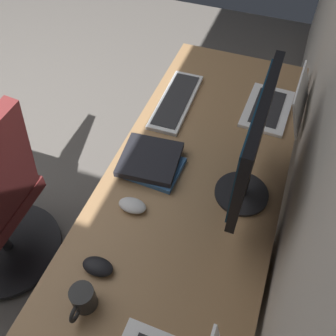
# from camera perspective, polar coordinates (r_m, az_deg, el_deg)

# --- Properties ---
(desk) EXTENTS (2.07, 0.67, 0.73)m
(desk) POSITION_cam_1_polar(r_m,az_deg,el_deg) (1.40, 1.94, -8.07)
(desk) COLOR #936D47
(desk) RESTS_ON ground
(drawer_pedestal) EXTENTS (0.40, 0.51, 0.69)m
(drawer_pedestal) POSITION_cam_1_polar(r_m,az_deg,el_deg) (1.65, 1.81, -15.89)
(drawer_pedestal) COLOR #936D47
(drawer_pedestal) RESTS_ON ground
(monitor_primary) EXTENTS (0.48, 0.20, 0.46)m
(monitor_primary) POSITION_cam_1_polar(r_m,az_deg,el_deg) (1.21, 12.97, 3.32)
(monitor_primary) COLOR black
(monitor_primary) RESTS_ON desk
(laptop_left) EXTENTS (0.32, 0.26, 0.19)m
(laptop_left) POSITION_cam_1_polar(r_m,az_deg,el_deg) (1.73, 16.94, 9.28)
(laptop_left) COLOR white
(laptop_left) RESTS_ON desk
(keyboard_main) EXTENTS (0.42, 0.15, 0.02)m
(keyboard_main) POSITION_cam_1_polar(r_m,az_deg,el_deg) (1.73, 1.26, 10.30)
(keyboard_main) COLOR silver
(keyboard_main) RESTS_ON desk
(mouse_main) EXTENTS (0.06, 0.10, 0.03)m
(mouse_main) POSITION_cam_1_polar(r_m,az_deg,el_deg) (1.24, -10.77, -14.70)
(mouse_main) COLOR black
(mouse_main) RESTS_ON desk
(mouse_spare) EXTENTS (0.06, 0.10, 0.03)m
(mouse_spare) POSITION_cam_1_polar(r_m,az_deg,el_deg) (1.34, -5.52, -5.77)
(mouse_spare) COLOR silver
(mouse_spare) RESTS_ON desk
(book_stack_near) EXTENTS (0.24, 0.25, 0.05)m
(book_stack_near) POSITION_cam_1_polar(r_m,az_deg,el_deg) (1.45, -2.70, 0.90)
(book_stack_near) COLOR #38669E
(book_stack_near) RESTS_ON desk
(coffee_mug) EXTENTS (0.11, 0.07, 0.09)m
(coffee_mug) POSITION_cam_1_polar(r_m,az_deg,el_deg) (1.18, -12.98, -19.10)
(coffee_mug) COLOR black
(coffee_mug) RESTS_ON desk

